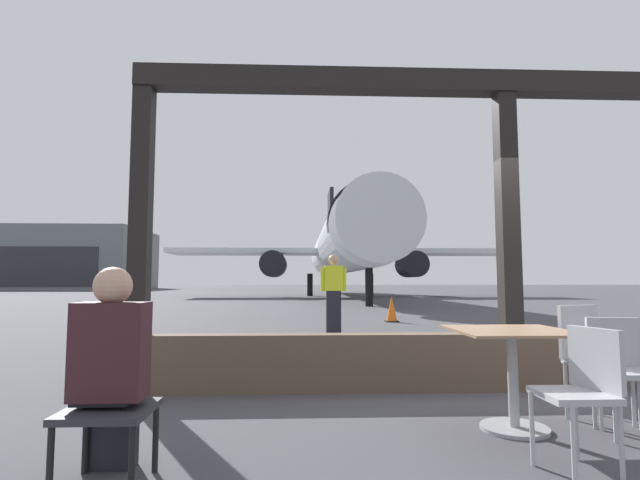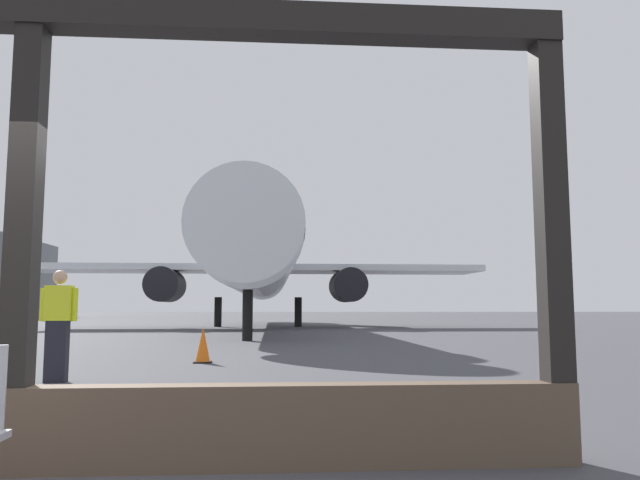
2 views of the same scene
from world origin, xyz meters
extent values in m
plane|color=#424247|center=(0.00, 40.00, 0.00)|extent=(220.00, 220.00, 0.00)
cube|color=brown|center=(0.00, 0.00, 0.30)|extent=(8.16, 0.24, 0.60)
cube|color=black|center=(0.00, 0.00, 3.37)|extent=(8.16, 0.24, 0.24)
cube|color=black|center=(0.00, 0.00, 1.63)|extent=(0.20, 0.20, 3.25)
cube|color=black|center=(3.98, 0.00, 1.63)|extent=(0.20, 0.20, 3.25)
cylinder|color=silver|center=(0.94, 31.37, 3.70)|extent=(3.87, 30.17, 3.87)
cone|color=silver|center=(0.94, 14.98, 3.70)|extent=(3.68, 2.60, 3.68)
cylinder|color=black|center=(0.94, 16.88, 3.85)|extent=(3.95, 0.90, 3.95)
cube|color=silver|center=(-6.04, 31.97, 3.40)|extent=(12.02, 4.20, 0.36)
cube|color=silver|center=(7.91, 31.97, 3.40)|extent=(12.02, 4.20, 0.36)
cylinder|color=black|center=(-4.20, 30.57, 2.40)|extent=(1.90, 3.20, 1.90)
cylinder|color=black|center=(6.07, 30.57, 2.40)|extent=(1.90, 3.20, 1.90)
cube|color=black|center=(0.94, 44.95, 8.04)|extent=(0.36, 4.40, 5.20)
cylinder|color=black|center=(0.94, 17.18, 0.88)|extent=(0.36, 0.36, 1.76)
cylinder|color=black|center=(-1.46, 32.97, 0.88)|extent=(0.44, 0.44, 1.76)
cylinder|color=black|center=(3.34, 32.97, 0.88)|extent=(0.44, 0.44, 1.76)
cube|color=black|center=(-1.54, 5.44, 0.47)|extent=(0.32, 0.20, 0.95)
cube|color=yellow|center=(-1.54, 5.44, 1.23)|extent=(0.40, 0.22, 0.55)
sphere|color=tan|center=(-1.54, 5.44, 1.63)|extent=(0.22, 0.22, 0.22)
cylinder|color=yellow|center=(-1.78, 5.42, 1.20)|extent=(0.09, 0.09, 0.52)
cylinder|color=yellow|center=(-1.30, 5.45, 1.20)|extent=(0.09, 0.09, 0.52)
cone|color=orange|center=(0.36, 8.69, 0.37)|extent=(0.32, 0.32, 0.75)
cube|color=black|center=(0.36, 8.69, 0.01)|extent=(0.36, 0.36, 0.03)
camera|label=1|loc=(-2.29, -5.18, 1.16)|focal=27.17mm
camera|label=2|loc=(1.82, -4.62, 1.16)|focal=34.76mm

